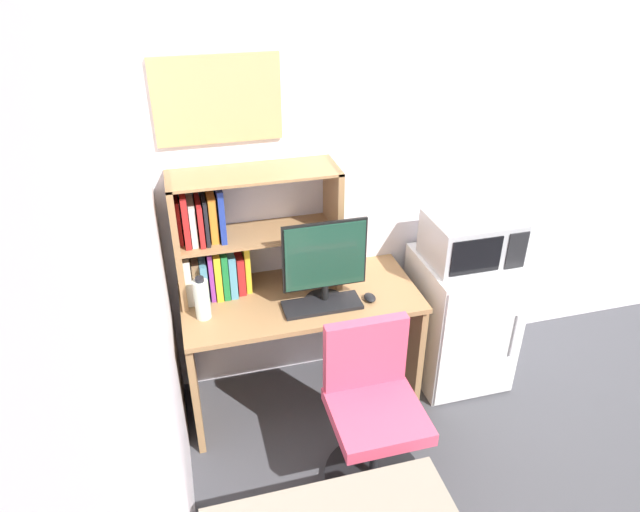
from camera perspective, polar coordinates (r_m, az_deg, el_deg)
The scene contains 12 objects.
wall_back at distance 3.59m, azimuth 17.73°, elevation 9.56°, with size 6.40×0.04×2.60m, color silver.
wall_left at distance 1.69m, azimuth -16.02°, elevation -15.37°, with size 0.04×4.40×2.60m, color silver.
desk at distance 3.23m, azimuth -1.87°, elevation -7.25°, with size 1.28×0.60×0.74m.
hutch_bookshelf at distance 3.04m, azimuth -9.00°, elevation 1.71°, with size 0.86×0.30×0.67m.
monitor at distance 2.92m, azimuth 0.49°, elevation -0.53°, with size 0.44×0.21×0.47m.
keyboard at distance 3.01m, azimuth 0.21°, elevation -4.90°, with size 0.41×0.16×0.02m, color black.
computer_mouse at distance 3.07m, azimuth 4.98°, elevation -4.14°, with size 0.06×0.09×0.03m, color black.
water_bottle at distance 2.94m, azimuth -11.68°, elevation -4.20°, with size 0.08×0.08×0.24m.
mini_fridge at distance 3.60m, azimuth 13.74°, elevation -6.02°, with size 0.53×0.57×0.82m.
microwave at distance 3.32m, azimuth 14.83°, elevation 1.65°, with size 0.48×0.37×0.27m.
desk_chair at distance 2.93m, azimuth 5.24°, elevation -15.76°, with size 0.50×0.50×0.87m.
wall_corkboard at distance 2.90m, azimuth -10.18°, elevation 15.07°, with size 0.62×0.02×0.43m, color tan.
Camera 1 is at (-1.48, -2.81, 2.47)m, focal length 32.13 mm.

